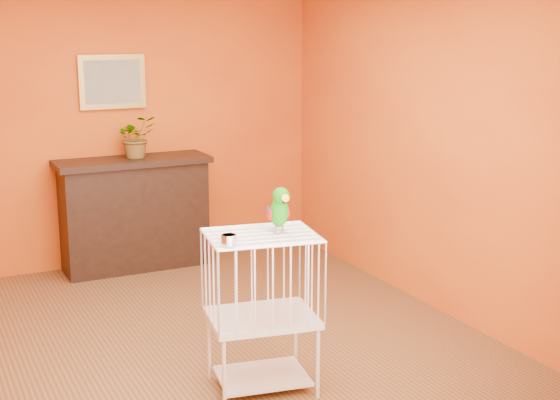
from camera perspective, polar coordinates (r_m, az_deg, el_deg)
ground at (r=5.79m, az=-5.84°, el=-10.47°), size 4.50×4.50×0.00m
room_shell at (r=5.37m, az=-6.23°, el=5.26°), size 4.50×4.50×4.50m
console_cabinet at (r=7.47m, az=-10.59°, el=-0.97°), size 1.42×0.51×1.06m
potted_plant at (r=7.39m, az=-10.54°, el=4.25°), size 0.41×0.45×0.31m
framed_picture at (r=7.46m, az=-12.16°, el=8.45°), size 0.62×0.04×0.50m
birdcage at (r=4.93m, az=-1.33°, el=-8.04°), size 0.73×0.61×1.02m
feed_cup at (r=4.53m, az=-3.77°, el=-2.93°), size 0.09×0.09×0.06m
parrot at (r=4.78m, az=-0.06°, el=-0.68°), size 0.15×0.26×0.29m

